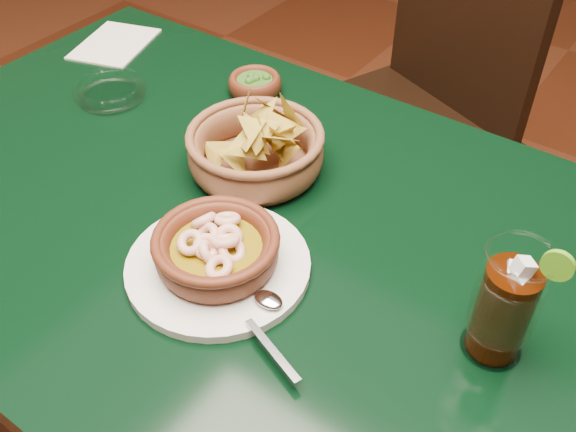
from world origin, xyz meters
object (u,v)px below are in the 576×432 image
Objects in this scene: shrimp_plate at (217,253)px; cola_drink at (505,305)px; chip_basket at (256,150)px; dining_chair at (411,106)px; dining_table at (223,249)px.

cola_drink is at bearing 14.70° from shrimp_plate.
chip_basket is 1.37× the size of cola_drink.
shrimp_plate is 1.78× the size of cola_drink.
dining_chair is at bearing 97.50° from shrimp_plate.
dining_chair is 3.15× the size of shrimp_plate.
dining_chair reaches higher than dining_table.
shrimp_plate is at bearing -82.50° from dining_chair.
chip_basket is at bearing 114.11° from shrimp_plate.
dining_chair is at bearing 91.54° from dining_table.
dining_table is 0.17m from chip_basket.
cola_drink is (0.45, -0.72, 0.29)m from dining_chair.
dining_table is at bearing -88.46° from dining_chair.
chip_basket is (-0.09, 0.20, 0.01)m from shrimp_plate.
dining_chair is 0.85m from shrimp_plate.
chip_basket is at bearing 90.21° from dining_table.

